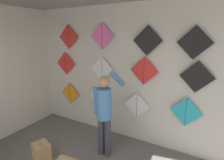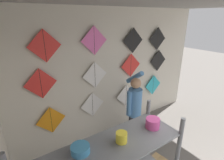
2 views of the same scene
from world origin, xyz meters
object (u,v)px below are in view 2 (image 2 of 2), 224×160
kite_10 (133,40)px  kite_3 (153,85)px  shopkeeper (134,107)px  kite_2 (126,96)px  kite_5 (95,75)px  kite_0 (51,120)px  kite_11 (157,39)px  kite_4 (41,84)px  kite_8 (45,46)px  kite_1 (92,105)px  kite_7 (158,61)px  kite_9 (94,41)px  kite_6 (131,65)px

kite_10 → kite_3: bearing=0.0°
shopkeeper → kite_2: 0.79m
kite_5 → kite_3: bearing=0.0°
kite_0 → kite_10: (1.95, 0.00, 1.34)m
kite_11 → kite_4: bearing=180.0°
kite_3 → kite_8: bearing=180.0°
kite_1 → kite_4: 1.19m
kite_2 → kite_5: (-0.83, 0.00, 0.70)m
kite_10 → kite_7: bearing=0.0°
shopkeeper → kite_4: bearing=150.1°
kite_0 → kite_9: kite_9 is taller
kite_7 → kite_11: bearing=180.0°
kite_1 → kite_11: kite_11 is taller
kite_7 → kite_4: bearing=180.0°
kite_8 → kite_10: bearing=0.0°
kite_0 → kite_5: size_ratio=1.00×
shopkeeper → kite_11: bearing=23.0°
kite_0 → kite_10: bearing=0.0°
shopkeeper → kite_4: size_ratio=2.95×
shopkeeper → kite_10: (0.50, 0.70, 1.19)m
kite_3 → kite_5: bearing=180.0°
kite_0 → kite_9: 1.71m
shopkeeper → kite_5: size_ratio=2.95×
kite_7 → kite_0: bearing=180.0°
shopkeeper → kite_7: bearing=21.4°
kite_5 → kite_9: size_ratio=1.00×
kite_4 → kite_10: bearing=0.0°
kite_2 → kite_10: (0.15, 0.00, 1.32)m
kite_0 → kite_9: (0.98, 0.00, 1.41)m
kite_5 → kite_8: size_ratio=1.00×
kite_4 → kite_5: (1.05, 0.00, -0.04)m
kite_3 → kite_10: size_ratio=1.00×
kite_2 → kite_9: (-0.82, 0.00, 1.39)m
kite_8 → kite_11: size_ratio=1.00×
kite_5 → kite_6: bearing=0.0°
shopkeeper → kite_9: size_ratio=2.95×
kite_2 → kite_7: bearing=0.0°
kite_4 → kite_6: bearing=0.0°
kite_2 → kite_11: 1.61m
kite_11 → kite_5: bearing=180.0°
kite_9 → kite_11: bearing=0.0°
kite_6 → kite_8: (-1.85, 0.00, 0.62)m
kite_6 → kite_11: size_ratio=1.00×
kite_10 → shopkeeper: bearing=-125.8°
kite_2 → kite_6: (0.12, 0.00, 0.76)m
kite_3 → kite_4: 2.89m
kite_11 → kite_10: bearing=180.0°
kite_2 → kite_5: 1.09m
kite_0 → kite_8: 1.39m
kite_7 → kite_6: bearing=180.0°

